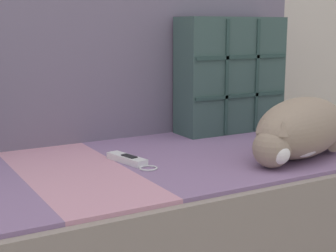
# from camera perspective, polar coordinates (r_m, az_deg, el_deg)

# --- Properties ---
(couch) EXTENTS (1.98, 0.80, 0.43)m
(couch) POSITION_cam_1_polar(r_m,az_deg,el_deg) (1.47, -10.66, -12.70)
(couch) COLOR brown
(couch) RESTS_ON ground_plane
(sofa_backrest) EXTENTS (1.94, 0.14, 0.49)m
(sofa_backrest) POSITION_cam_1_polar(r_m,az_deg,el_deg) (1.67, -15.00, 6.44)
(sofa_backrest) COLOR slate
(sofa_backrest) RESTS_ON couch
(throw_pillow_quilted) EXTENTS (0.39, 0.14, 0.40)m
(throw_pillow_quilted) POSITION_cam_1_polar(r_m,az_deg,el_deg) (1.83, 6.93, 5.64)
(throw_pillow_quilted) COLOR #38514C
(throw_pillow_quilted) RESTS_ON couch
(sleeping_cat) EXTENTS (0.43, 0.31, 0.17)m
(sleeping_cat) POSITION_cam_1_polar(r_m,az_deg,el_deg) (1.50, 14.40, -0.41)
(sleeping_cat) COLOR gray
(sleeping_cat) RESTS_ON couch
(game_remote_far) EXTENTS (0.08, 0.19, 0.02)m
(game_remote_far) POSITION_cam_1_polar(r_m,az_deg,el_deg) (1.42, -4.39, -3.75)
(game_remote_far) COLOR white
(game_remote_far) RESTS_ON couch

